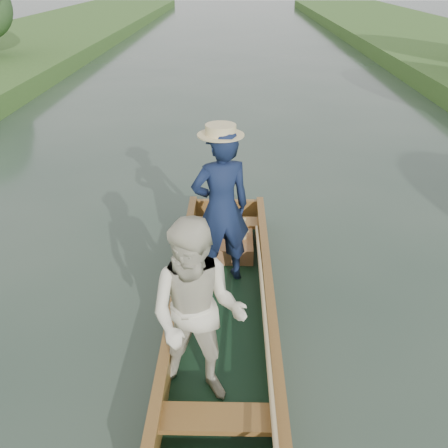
{
  "coord_description": "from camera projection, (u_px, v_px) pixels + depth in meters",
  "views": [
    {
      "loc": [
        0.11,
        -4.48,
        3.58
      ],
      "look_at": [
        0.0,
        0.6,
        0.95
      ],
      "focal_mm": 40.0,
      "sensor_mm": 36.0,
      "label": 1
    }
  ],
  "objects": [
    {
      "name": "ground",
      "position": [
        223.0,
        323.0,
        5.62
      ],
      "size": [
        120.0,
        120.0,
        0.0
      ],
      "primitive_type": "plane",
      "color": "#283D30",
      "rests_on": "ground"
    },
    {
      "name": "trees_far",
      "position": [
        374.0,
        12.0,
        13.78
      ],
      "size": [
        22.83,
        12.71,
        4.31
      ],
      "color": "#47331E",
      "rests_on": "ground"
    },
    {
      "name": "punt",
      "position": [
        215.0,
        277.0,
        5.2
      ],
      "size": [
        1.23,
        5.03,
        2.04
      ],
      "color": "black",
      "rests_on": "ground"
    }
  ]
}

